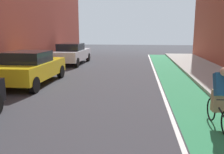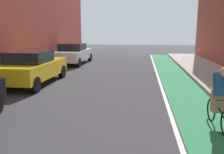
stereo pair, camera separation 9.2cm
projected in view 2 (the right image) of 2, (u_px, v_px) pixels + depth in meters
name	position (u px, v px, depth m)	size (l,w,h in m)	color
ground_plane	(82.00, 112.00, 7.33)	(71.80, 71.80, 0.00)	#38383D
bike_lane_paint	(190.00, 98.00, 8.85)	(1.60, 32.64, 0.00)	#2D8451
lane_divider_stripe	(165.00, 97.00, 8.96)	(0.12, 32.64, 0.00)	white
parked_sedan_yellow_cab	(31.00, 67.00, 11.11)	(2.01, 4.31, 1.53)	yellow
parked_sedan_white	(73.00, 53.00, 17.87)	(1.96, 4.52, 1.53)	silver
cyclist_trailing	(219.00, 96.00, 6.01)	(0.48, 1.68, 1.59)	black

